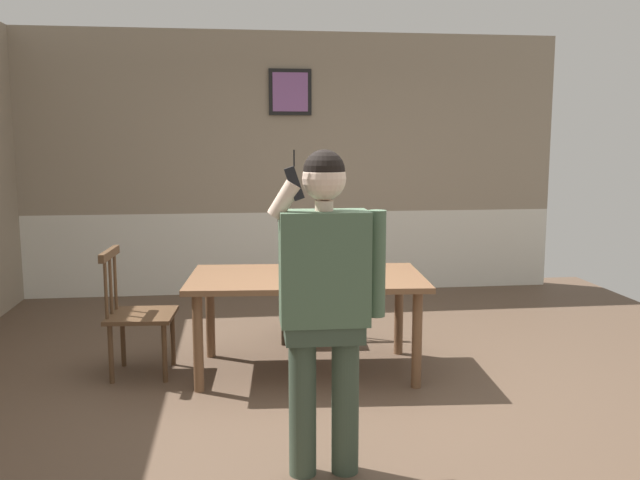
# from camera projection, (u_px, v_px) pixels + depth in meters

# --- Properties ---
(ground_plane) EXTENTS (7.20, 7.20, 0.00)m
(ground_plane) POSITION_uv_depth(u_px,v_px,m) (336.00, 397.00, 4.53)
(ground_plane) COLOR brown
(room_back_partition) EXTENTS (5.97, 0.17, 2.87)m
(room_back_partition) POSITION_uv_depth(u_px,v_px,m) (292.00, 169.00, 7.54)
(room_back_partition) COLOR gray
(room_back_partition) RESTS_ON ground_plane
(dining_table) EXTENTS (1.76, 1.08, 0.72)m
(dining_table) POSITION_uv_depth(u_px,v_px,m) (307.00, 287.00, 4.95)
(dining_table) COLOR brown
(dining_table) RESTS_ON ground_plane
(chair_near_window) EXTENTS (0.47, 0.47, 1.06)m
(chair_near_window) POSITION_uv_depth(u_px,v_px,m) (303.00, 282.00, 5.82)
(chair_near_window) COLOR #2D2319
(chair_near_window) RESTS_ON ground_plane
(chair_by_doorway) EXTENTS (0.49, 0.49, 0.93)m
(chair_by_doorway) POSITION_uv_depth(u_px,v_px,m) (136.00, 313.00, 4.91)
(chair_by_doorway) COLOR #513823
(chair_by_doorway) RESTS_ON ground_plane
(person_figure) EXTENTS (0.59, 0.25, 1.65)m
(person_figure) POSITION_uv_depth(u_px,v_px,m) (325.00, 292.00, 3.36)
(person_figure) COLOR #3A493A
(person_figure) RESTS_ON ground_plane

